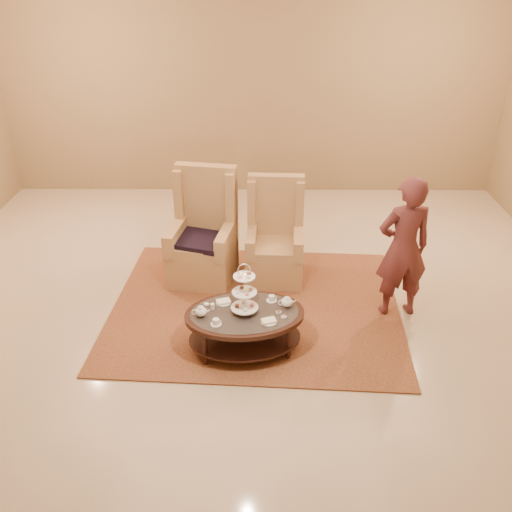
{
  "coord_description": "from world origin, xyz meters",
  "views": [
    {
      "loc": [
        0.13,
        -5.17,
        3.65
      ],
      "look_at": [
        0.08,
        0.2,
        0.75
      ],
      "focal_mm": 40.0,
      "sensor_mm": 36.0,
      "label": 1
    }
  ],
  "objects_px": {
    "armchair_left": "(204,242)",
    "person": "(403,248)",
    "tea_table": "(245,319)",
    "armchair_right": "(275,245)"
  },
  "relations": [
    {
      "from": "armchair_right",
      "to": "person",
      "type": "xyz_separation_m",
      "value": [
        1.36,
        -0.83,
        0.39
      ]
    },
    {
      "from": "armchair_left",
      "to": "person",
      "type": "xyz_separation_m",
      "value": [
        2.23,
        -0.82,
        0.35
      ]
    },
    {
      "from": "armchair_left",
      "to": "armchair_right",
      "type": "distance_m",
      "value": 0.88
    },
    {
      "from": "tea_table",
      "to": "armchair_left",
      "type": "distance_m",
      "value": 1.6
    },
    {
      "from": "armchair_right",
      "to": "person",
      "type": "height_order",
      "value": "person"
    },
    {
      "from": "armchair_left",
      "to": "person",
      "type": "distance_m",
      "value": 2.4
    },
    {
      "from": "person",
      "to": "armchair_right",
      "type": "bearing_deg",
      "value": -41.52
    },
    {
      "from": "tea_table",
      "to": "armchair_left",
      "type": "height_order",
      "value": "armchair_left"
    },
    {
      "from": "tea_table",
      "to": "armchair_left",
      "type": "bearing_deg",
      "value": 102.61
    },
    {
      "from": "tea_table",
      "to": "armchair_left",
      "type": "relative_size",
      "value": 0.93
    }
  ]
}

